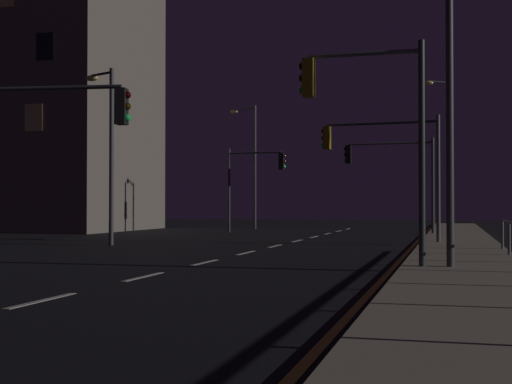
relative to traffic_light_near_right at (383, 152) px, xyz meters
name	(u,v)px	position (x,y,z in m)	size (l,w,h in m)	color
ground_plane	(211,261)	(-3.93, -9.85, -3.71)	(112.00, 112.00, 0.00)	black
sidewalk_right	(464,264)	(2.93, -9.85, -3.64)	(2.94, 77.00, 0.14)	gray
lane_markings_center	(245,253)	(-3.93, -6.35, -3.70)	(0.14, 50.00, 0.01)	silver
lane_edge_line	(407,253)	(1.21, -4.85, -3.70)	(0.14, 53.00, 0.01)	gold
traffic_light_near_right	(383,152)	(0.00, 0.00, 0.00)	(4.79, 0.52, 4.99)	#4C4C51
traffic_light_overhead_east	(254,173)	(-8.26, 10.24, -0.31)	(3.44, 0.35, 4.84)	#2D3033
traffic_light_mid_left	(391,165)	(-0.37, 8.33, -0.08)	(4.65, 0.35, 4.88)	#38383D
traffic_light_near_left	(47,133)	(-7.68, -12.25, -0.21)	(4.24, 0.81, 4.93)	#4C4C51
traffic_light_far_center	(368,111)	(0.69, -11.57, 0.17)	(3.06, 0.34, 5.37)	#2D3033
street_lamp_mid_block	(447,142)	(2.45, 11.38, 1.34)	(1.57, 1.07, 8.34)	#38383D
street_lamp_corner	(251,155)	(-10.24, 16.56, 1.18)	(2.10, 1.13, 8.21)	#38383D
street_lamp_across_street	(108,139)	(-10.50, -3.36, 0.48)	(1.51, 0.76, 6.99)	#38383D
street_lamp_median	(454,64)	(2.71, -11.31, 1.24)	(1.03, 1.29, 8.18)	#38383D
building_distant	(25,42)	(-23.71, 10.81, 8.32)	(14.87, 10.83, 24.06)	#6B6056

